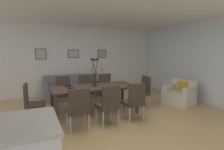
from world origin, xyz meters
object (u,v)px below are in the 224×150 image
Objects in this scene: dining_chair_near_left at (78,107)px; dining_chair_mid_right at (106,87)px; dining_chair_far_right at (86,88)px; bowl_near_right at (68,85)px; dining_chair_head_west at (32,101)px; framed_picture_center at (73,54)px; dining_chair_far_left at (109,103)px; dining_table at (95,89)px; armchair at (180,95)px; side_table at (103,88)px; dining_chair_head_east at (143,90)px; table_lamp at (103,72)px; dining_chair_mid_left at (134,100)px; bowl_near_left at (71,88)px; framed_picture_left at (41,54)px; sofa at (69,90)px; framed_picture_right at (102,54)px; centerpiece_vase at (95,76)px; dining_chair_near_right at (64,90)px.

dining_chair_mid_right is at bearing 53.32° from dining_chair_near_left.
bowl_near_right is (-0.69, -0.70, 0.27)m from dining_chair_far_right.
framed_picture_center is at bearing 58.50° from dining_chair_head_west.
dining_chair_far_left is 1.31m from bowl_near_right.
dining_table is 1.54m from dining_chair_head_west.
armchair is (2.74, -0.24, -0.39)m from dining_table.
side_table is at bearing -33.79° from framed_picture_center.
dining_chair_head_east is 1.80× the size of table_lamp.
dining_chair_far_left is at bearing -108.60° from table_lamp.
dining_chair_far_right is (0.69, 1.80, 0.00)m from dining_chair_near_left.
dining_chair_far_right is 1.00× the size of dining_chair_mid_left.
dining_table is 0.70m from bowl_near_left.
framed_picture_left is at bearing 145.09° from armchair.
dining_chair_near_left is at bearing -120.35° from side_table.
dining_chair_far_right is 1.07m from sofa.
dining_chair_head_east reaches higher than dining_table.
dining_chair_far_left is 2.89m from table_lamp.
framed_picture_center is (-0.94, 0.63, 1.30)m from side_table.
framed_picture_right reaches higher than dining_table.
dining_chair_mid_right is 1.25m from centerpiece_vase.
dining_chair_near_right is at bearing 90.30° from dining_chair_near_left.
dining_chair_near_right is 1.88m from dining_chair_far_left.
framed_picture_right reaches higher than dining_chair_head_west.
framed_picture_right is at bearing 21.24° from sofa.
dining_chair_head_east is at bearing -82.75° from framed_picture_right.
centerpiece_vase is 2.09× the size of framed_picture_right.
dining_chair_mid_left is 2.37m from dining_chair_head_west.
dining_table is 2.88m from framed_picture_right.
armchair is (2.06, -1.15, -0.23)m from dining_chair_mid_right.
dining_chair_near_right is 2.03m from framed_picture_center.
dining_chair_head_west reaches higher than side_table.
dining_chair_head_west reaches higher than armchair.
dining_chair_near_left is at bearing -178.28° from dining_chair_far_left.
bowl_near_right is 2.34m from side_table.
framed_picture_right is at bearing 41.21° from dining_chair_near_right.
dining_chair_near_right is 1.22m from centerpiece_vase.
centerpiece_vase is at bearing 178.60° from dining_chair_head_east.
dining_chair_head_west is 0.94m from bowl_near_right.
bowl_near_right is 3.00m from framed_picture_right.
bowl_near_left is at bearing -127.83° from side_table.
dining_chair_head_east reaches higher than armchair.
centerpiece_vase is at bearing -52.72° from dining_chair_near_right.
framed_picture_center reaches higher than bowl_near_left.
table_lamp is (1.61, 0.97, 0.38)m from dining_chair_near_right.
dining_chair_head_east is at bearing 4.90° from bowl_near_left.
side_table is 1.35× the size of framed_picture_left.
dining_chair_far_left reaches higher than dining_table.
bowl_near_left is at bearing -13.18° from dining_chair_head_west.
framed_picture_right is (0.22, 0.63, 0.67)m from table_lamp.
dining_chair_near_left is 1.00× the size of dining_chair_near_right.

